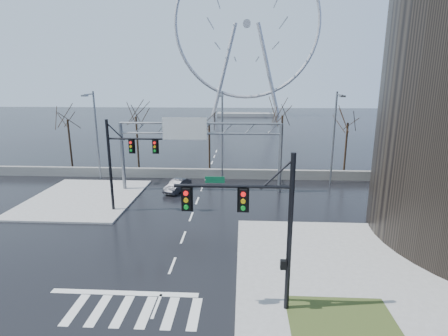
# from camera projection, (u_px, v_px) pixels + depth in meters

# --- Properties ---
(ground) EXTENTS (260.00, 260.00, 0.00)m
(ground) POSITION_uv_depth(u_px,v_px,m) (172.00, 265.00, 21.55)
(ground) COLOR black
(ground) RESTS_ON ground
(sidewalk_right_ext) EXTENTS (12.00, 10.00, 0.15)m
(sidewalk_right_ext) POSITION_uv_depth(u_px,v_px,m) (329.00, 253.00, 22.94)
(sidewalk_right_ext) COLOR gray
(sidewalk_right_ext) RESTS_ON ground
(sidewalk_far) EXTENTS (10.00, 12.00, 0.15)m
(sidewalk_far) POSITION_uv_depth(u_px,v_px,m) (84.00, 198.00, 33.73)
(sidewalk_far) COLOR gray
(sidewalk_far) RESTS_ON ground
(grass_strip) EXTENTS (5.00, 4.00, 0.02)m
(grass_strip) POSITION_uv_depth(u_px,v_px,m) (343.00, 323.00, 16.19)
(grass_strip) COLOR #2F411B
(grass_strip) RESTS_ON sidewalk_near
(barrier_wall) EXTENTS (52.00, 0.50, 1.10)m
(barrier_wall) POSITION_uv_depth(u_px,v_px,m) (206.00, 173.00, 40.78)
(barrier_wall) COLOR slate
(barrier_wall) RESTS_ON ground
(signal_mast_near) EXTENTS (5.52, 0.41, 8.00)m
(signal_mast_near) POSITION_uv_depth(u_px,v_px,m) (261.00, 219.00, 16.18)
(signal_mast_near) COLOR black
(signal_mast_near) RESTS_ON ground
(signal_mast_far) EXTENTS (4.72, 0.41, 8.00)m
(signal_mast_far) POSITION_uv_depth(u_px,v_px,m) (122.00, 157.00, 29.36)
(signal_mast_far) COLOR black
(signal_mast_far) RESTS_ON ground
(sign_gantry) EXTENTS (16.36, 0.40, 7.60)m
(sign_gantry) POSITION_uv_depth(u_px,v_px,m) (196.00, 142.00, 34.80)
(sign_gantry) COLOR slate
(sign_gantry) RESTS_ON ground
(streetlight_left) EXTENTS (0.50, 2.55, 10.00)m
(streetlight_left) POSITION_uv_depth(u_px,v_px,m) (95.00, 129.00, 38.34)
(streetlight_left) COLOR slate
(streetlight_left) RESTS_ON ground
(streetlight_mid) EXTENTS (0.50, 2.55, 10.00)m
(streetlight_mid) POSITION_uv_depth(u_px,v_px,m) (222.00, 130.00, 37.60)
(streetlight_mid) COLOR slate
(streetlight_mid) RESTS_ON ground
(streetlight_right) EXTENTS (0.50, 2.55, 10.00)m
(streetlight_right) POSITION_uv_depth(u_px,v_px,m) (335.00, 131.00, 36.97)
(streetlight_right) COLOR slate
(streetlight_right) RESTS_ON ground
(tree_far_left) EXTENTS (3.50, 3.50, 7.00)m
(tree_far_left) POSITION_uv_depth(u_px,v_px,m) (68.00, 125.00, 44.38)
(tree_far_left) COLOR black
(tree_far_left) RESTS_ON ground
(tree_left) EXTENTS (3.75, 3.75, 7.50)m
(tree_left) POSITION_uv_depth(u_px,v_px,m) (136.00, 123.00, 43.33)
(tree_left) COLOR black
(tree_left) RESTS_ON ground
(tree_center) EXTENTS (3.25, 3.25, 6.50)m
(tree_center) POSITION_uv_depth(u_px,v_px,m) (209.00, 129.00, 44.02)
(tree_center) COLOR black
(tree_center) RESTS_ON ground
(tree_right) EXTENTS (3.90, 3.90, 7.80)m
(tree_right) POSITION_uv_depth(u_px,v_px,m) (282.00, 122.00, 42.32)
(tree_right) COLOR black
(tree_right) RESTS_ON ground
(tree_far_right) EXTENTS (3.40, 3.40, 6.80)m
(tree_far_right) POSITION_uv_depth(u_px,v_px,m) (347.00, 129.00, 42.58)
(tree_far_right) COLOR black
(tree_far_right) RESTS_ON ground
(ferris_wheel) EXTENTS (45.00, 6.00, 50.91)m
(ferris_wheel) POSITION_uv_depth(u_px,v_px,m) (247.00, 30.00, 106.95)
(ferris_wheel) COLOR gray
(ferris_wheel) RESTS_ON ground
(car) EXTENTS (2.50, 3.98, 1.24)m
(car) POSITION_uv_depth(u_px,v_px,m) (178.00, 186.00, 35.85)
(car) COLOR black
(car) RESTS_ON ground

